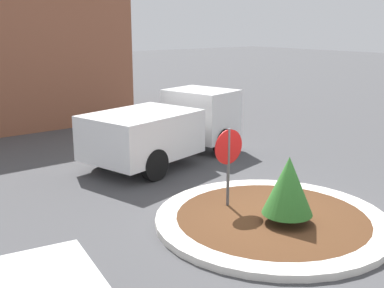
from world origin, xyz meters
The scene contains 5 objects.
ground_plane centered at (0.00, 0.00, 0.00)m, with size 120.00×120.00×0.00m, color #474749.
traffic_island centered at (0.00, 0.00, 0.08)m, with size 5.19×5.19×0.15m.
stop_sign centered at (-0.32, 1.11, 1.39)m, with size 0.82×0.07×2.00m.
island_shrub centered at (0.00, -0.42, 0.99)m, with size 1.09×1.09×1.47m.
utility_truck centered at (1.09, 5.54, 1.12)m, with size 5.81×3.45×2.11m.
Camera 1 is at (-7.56, -6.74, 4.32)m, focal length 45.00 mm.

